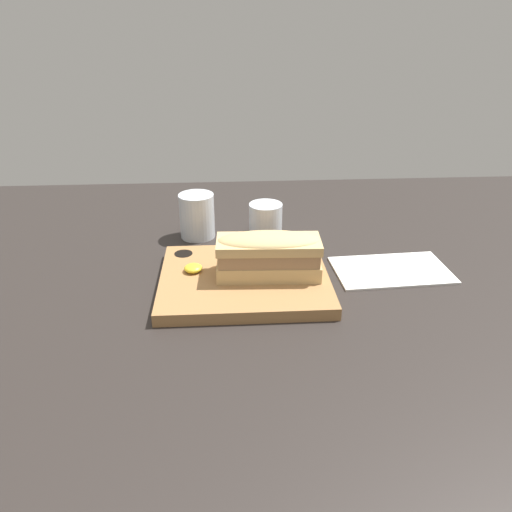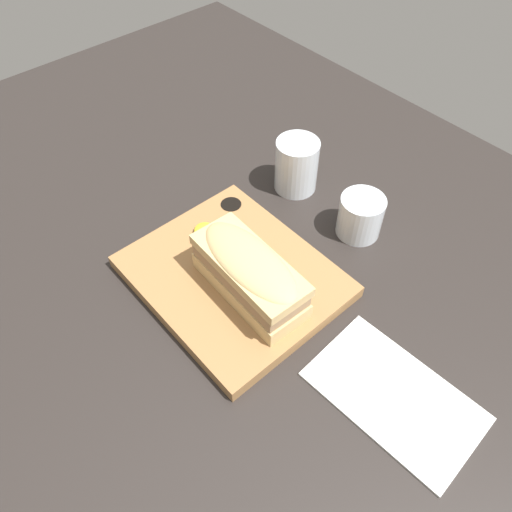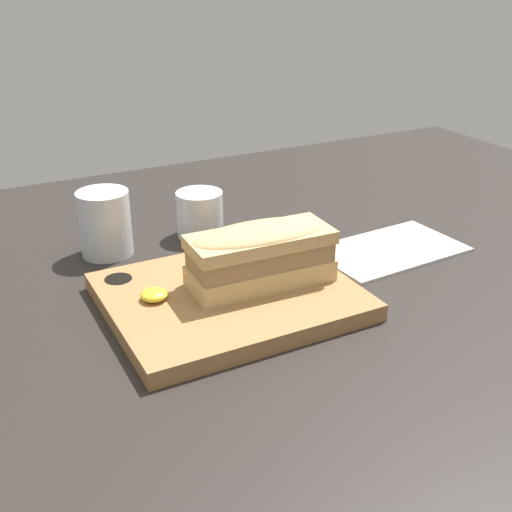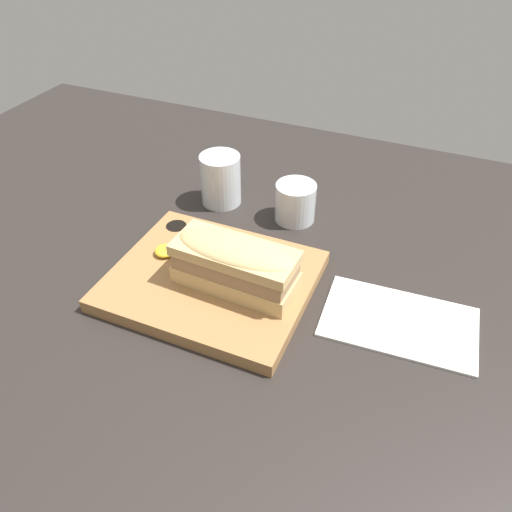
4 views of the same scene
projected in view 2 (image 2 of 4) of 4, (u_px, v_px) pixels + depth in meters
dining_table at (243, 308)px, 74.34cm from camera, size 167.19×123.25×2.00cm
serving_board at (233, 276)px, 75.63cm from camera, size 29.95×25.18×2.24cm
sandwich at (251, 273)px, 69.14cm from camera, size 18.41×8.20×7.92cm
mustard_dollop at (204, 230)px, 79.38cm from camera, size 3.30×3.30×1.32cm
water_glass at (296, 168)px, 87.16cm from camera, size 7.51×7.51×9.59cm
wine_glass at (360, 218)px, 80.72cm from camera, size 7.25×7.25×7.09cm
napkin at (394, 396)px, 64.10cm from camera, size 22.24×14.20×0.40cm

